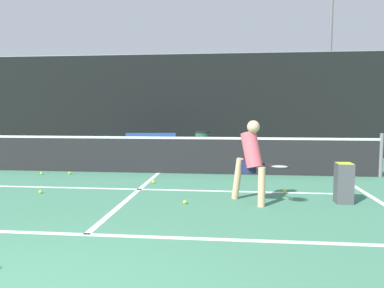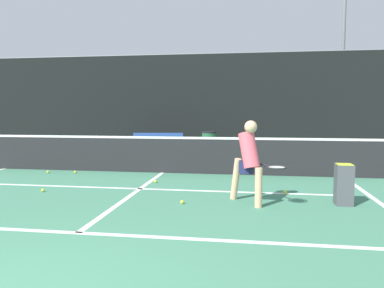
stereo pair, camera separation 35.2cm
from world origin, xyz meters
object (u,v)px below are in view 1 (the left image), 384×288
at_px(trash_bin, 202,146).
at_px(parked_car, 300,135).
at_px(player_practicing, 251,158).
at_px(ball_hopper, 344,182).
at_px(courtside_bench, 151,145).

xyz_separation_m(trash_bin, parked_car, (3.77, 3.83, 0.14)).
bearing_deg(trash_bin, parked_car, 45.43).
relative_size(player_practicing, parked_car, 0.37).
bearing_deg(ball_hopper, parked_car, 84.65).
bearing_deg(courtside_bench, parked_car, 25.22).
distance_m(player_practicing, parked_car, 9.74).
distance_m(courtside_bench, parked_car, 6.61).
height_order(player_practicing, parked_car, parked_car).
relative_size(courtside_bench, parked_car, 0.44).
xyz_separation_m(courtside_bench, trash_bin, (1.77, -0.22, 0.00)).
distance_m(player_practicing, courtside_bench, 6.57).
xyz_separation_m(player_practicing, parked_car, (2.48, 9.42, -0.18)).
xyz_separation_m(player_practicing, courtside_bench, (-3.06, 5.81, -0.33)).
bearing_deg(player_practicing, courtside_bench, 167.80).
height_order(courtside_bench, parked_car, parked_car).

